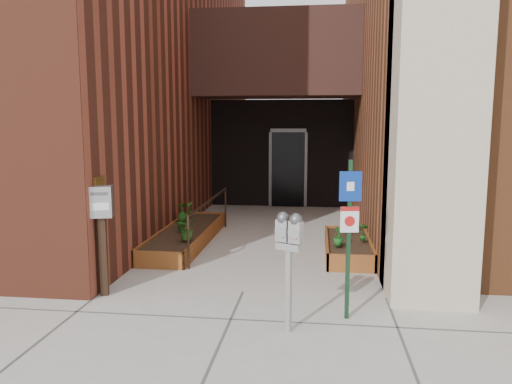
% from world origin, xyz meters
% --- Properties ---
extents(ground, '(80.00, 80.00, 0.00)m').
position_xyz_m(ground, '(0.00, 0.00, 0.00)').
color(ground, '#9E9991').
rests_on(ground, ground).
extents(architecture, '(20.00, 14.60, 10.00)m').
position_xyz_m(architecture, '(-0.18, 6.89, 4.98)').
color(architecture, brown).
rests_on(architecture, ground).
extents(planter_left, '(0.90, 3.60, 0.30)m').
position_xyz_m(planter_left, '(-1.55, 2.70, 0.13)').
color(planter_left, brown).
rests_on(planter_left, ground).
extents(planter_right, '(0.80, 2.20, 0.30)m').
position_xyz_m(planter_right, '(1.60, 2.20, 0.13)').
color(planter_right, brown).
rests_on(planter_right, ground).
extents(handrail, '(0.04, 3.34, 0.90)m').
position_xyz_m(handrail, '(-1.05, 2.65, 0.75)').
color(handrail, black).
rests_on(handrail, ground).
extents(parking_meter, '(0.32, 0.23, 1.40)m').
position_xyz_m(parking_meter, '(0.72, -1.26, 1.09)').
color(parking_meter, '#A3A3A5').
rests_on(parking_meter, ground).
extents(sign_post, '(0.27, 0.08, 1.96)m').
position_xyz_m(sign_post, '(1.42, -0.80, 1.21)').
color(sign_post, '#12331B').
rests_on(sign_post, ground).
extents(payment_dropbox, '(0.35, 0.30, 1.54)m').
position_xyz_m(payment_dropbox, '(-1.90, -0.36, 1.11)').
color(payment_dropbox, black).
rests_on(payment_dropbox, ground).
extents(shrub_left_a, '(0.41, 0.41, 0.40)m').
position_xyz_m(shrub_left_a, '(-1.27, 1.78, 0.50)').
color(shrub_left_a, '#295A19').
rests_on(shrub_left_a, planter_left).
extents(shrub_left_b, '(0.26, 0.26, 0.36)m').
position_xyz_m(shrub_left_b, '(-1.60, 2.51, 0.48)').
color(shrub_left_b, '#1E5C1A').
rests_on(shrub_left_b, planter_left).
extents(shrub_left_c, '(0.25, 0.25, 0.39)m').
position_xyz_m(shrub_left_c, '(-1.81, 3.40, 0.50)').
color(shrub_left_c, '#265518').
rests_on(shrub_left_c, planter_left).
extents(shrub_left_d, '(0.24, 0.24, 0.32)m').
position_xyz_m(shrub_left_d, '(-1.82, 4.04, 0.46)').
color(shrub_left_d, '#2C621C').
rests_on(shrub_left_d, planter_left).
extents(shrub_right_a, '(0.22, 0.22, 0.32)m').
position_xyz_m(shrub_right_a, '(1.40, 1.68, 0.46)').
color(shrub_right_a, '#19581B').
rests_on(shrub_right_a, planter_right).
extents(shrub_right_b, '(0.19, 0.19, 0.33)m').
position_xyz_m(shrub_right_b, '(1.85, 2.02, 0.47)').
color(shrub_right_b, '#195819').
rests_on(shrub_right_b, planter_right).
extents(shrub_right_c, '(0.44, 0.44, 0.37)m').
position_xyz_m(shrub_right_c, '(1.63, 2.82, 0.49)').
color(shrub_right_c, '#255317').
rests_on(shrub_right_c, planter_right).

